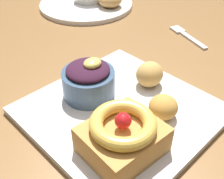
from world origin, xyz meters
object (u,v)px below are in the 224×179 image
object	(u,v)px
back_pastry	(110,0)
fork	(186,35)
fritter_middle	(149,74)
cake_slice	(123,135)
front_plate	(121,111)
back_plate	(86,4)
fritter_front	(163,107)
berry_ramekin	(89,80)

from	to	relation	value
back_pastry	fork	xyz separation A→B (m)	(0.02, -0.24, -0.03)
fritter_middle	fork	size ratio (longest dim) A/B	0.40
cake_slice	front_plate	bearing A→B (deg)	45.46
back_plate	fork	size ratio (longest dim) A/B	2.18
front_plate	fritter_front	distance (m)	0.07
fritter_middle	fork	xyz separation A→B (m)	(0.23, 0.07, -0.03)
fritter_middle	fritter_front	bearing A→B (deg)	-125.81
cake_slice	back_plate	size ratio (longest dim) A/B	0.39
back_plate	fork	bearing A→B (deg)	-81.37
fritter_middle	back_pastry	distance (m)	0.38
fritter_middle	berry_ramekin	bearing A→B (deg)	150.57
cake_slice	fritter_middle	size ratio (longest dim) A/B	2.13
fritter_front	fritter_middle	world-z (taller)	fritter_middle
berry_ramekin	fritter_front	distance (m)	0.13
cake_slice	fork	xyz separation A→B (m)	(0.37, 0.14, -0.04)
berry_ramekin	fritter_front	xyz separation A→B (m)	(0.05, -0.12, -0.01)
fork	berry_ramekin	bearing A→B (deg)	112.94
front_plate	fritter_front	bearing A→B (deg)	-59.38
fritter_front	back_pastry	distance (m)	0.46
berry_ramekin	back_plate	distance (m)	0.43
front_plate	cake_slice	xyz separation A→B (m)	(-0.06, -0.06, 0.04)
cake_slice	back_pastry	xyz separation A→B (m)	(0.35, 0.38, -0.01)
front_plate	berry_ramekin	world-z (taller)	berry_ramekin
back_pastry	front_plate	bearing A→B (deg)	-131.82
berry_ramekin	fork	bearing A→B (deg)	3.27
cake_slice	fritter_middle	bearing A→B (deg)	26.58
cake_slice	fritter_middle	xyz separation A→B (m)	(0.14, 0.07, -0.01)
berry_ramekin	fork	size ratio (longest dim) A/B	0.70
back_plate	back_pastry	world-z (taller)	back_pastry
fritter_front	fork	world-z (taller)	fritter_front
berry_ramekin	back_plate	world-z (taller)	berry_ramekin
cake_slice	berry_ramekin	size ratio (longest dim) A/B	1.22
back_plate	back_pastry	xyz separation A→B (m)	(0.03, -0.07, 0.03)
fritter_middle	cake_slice	bearing A→B (deg)	-153.42
fritter_front	cake_slice	bearing A→B (deg)	-177.87
fritter_middle	fork	distance (m)	0.24
berry_ramekin	fritter_middle	bearing A→B (deg)	-29.43
cake_slice	back_plate	world-z (taller)	cake_slice
fritter_front	front_plate	bearing A→B (deg)	120.62
back_pastry	cake_slice	bearing A→B (deg)	-132.26
back_plate	fork	distance (m)	0.32
cake_slice	back_pastry	size ratio (longest dim) A/B	1.60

